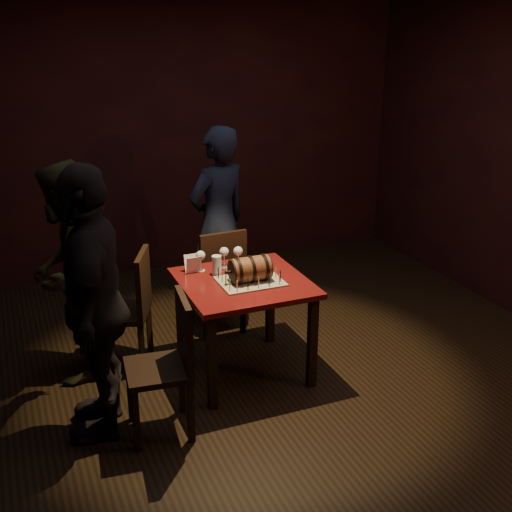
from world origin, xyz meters
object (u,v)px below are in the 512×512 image
Objects in this scene: barrel_cake at (250,269)px; chair_left_rear at (131,304)px; pub_table at (243,294)px; person_back at (219,222)px; person_left_rear at (69,273)px; wine_glass_right at (238,252)px; chair_back at (219,276)px; wine_glass_left at (201,256)px; person_left_front at (94,303)px; wine_glass_mid at (224,253)px; pint_of_ale at (217,266)px; chair_left_front at (170,358)px.

barrel_cake reaches higher than chair_left_rear.
person_back is at bearing 79.84° from pub_table.
wine_glass_right is at bearing 105.77° from person_left_rear.
wine_glass_right is 0.89m from chair_left_rear.
chair_left_rear is at bearing -160.61° from chair_back.
barrel_cake is 0.21× the size of person_left_rear.
person_back is (0.17, 1.16, -0.00)m from barrel_cake.
chair_back reaches higher than wine_glass_left.
wine_glass_right is at bearing 131.43° from person_left_front.
wine_glass_mid is 0.80m from chair_left_rear.
chair_back reaches higher than wine_glass_mid.
pint_of_ale is at bearing 128.22° from barrel_cake.
chair_left_rear is 0.52m from person_left_rear.
person_back reaches higher than pub_table.
chair_left_rear reaches higher than pint_of_ale.
person_left_rear reaches higher than chair_left_front.
chair_back is at bearing 54.49° from wine_glass_left.
pint_of_ale is (-0.10, -0.13, -0.04)m from wine_glass_mid.
wine_glass_mid reaches higher than pint_of_ale.
pint_of_ale is at bearing 49.06° from person_back.
chair_left_front reaches higher than pub_table.
pub_table is at bearing 120.31° from person_left_front.
wine_glass_left reaches higher than pub_table.
person_left_front reaches higher than person_back.
person_back is at bearing 70.01° from pint_of_ale.
person_left_front reaches higher than wine_glass_left.
wine_glass_left is 0.63m from chair_left_rear.
chair_left_rear is at bearing 15.98° from person_back.
wine_glass_mid is at bearing 97.04° from pub_table.
pub_table is 0.87m from chair_left_front.
chair_left_rear is at bearing 106.03° from person_left_rear.
person_left_front is (-1.10, -0.30, 0.25)m from pub_table.
person_left_rear is at bearing 169.82° from wine_glass_left.
wine_glass_left is at bearing 176.88° from wine_glass_right.
wine_glass_right is 0.85m from person_back.
wine_glass_mid is 0.09× the size of person_back.
wine_glass_left is 0.96m from person_left_rear.
person_back reaches higher than person_left_rear.
wine_glass_mid is (-0.07, 0.35, 0.01)m from barrel_cake.
wine_glass_left is 0.17× the size of chair_left_rear.
pub_table is 0.44m from wine_glass_left.
chair_left_rear is (-0.61, 0.23, -0.30)m from pint_of_ale.
barrel_cake is at bearing 91.21° from person_left_rear.
wine_glass_left is 0.59m from chair_back.
chair_back is (-0.02, 0.40, -0.35)m from wine_glass_right.
wine_glass_mid is (0.19, 0.01, -0.00)m from wine_glass_left.
wine_glass_mid is 0.52m from chair_back.
wine_glass_mid is 0.11m from wine_glass_right.
chair_back is 0.57× the size of person_left_rear.
chair_left_front reaches higher than wine_glass_right.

